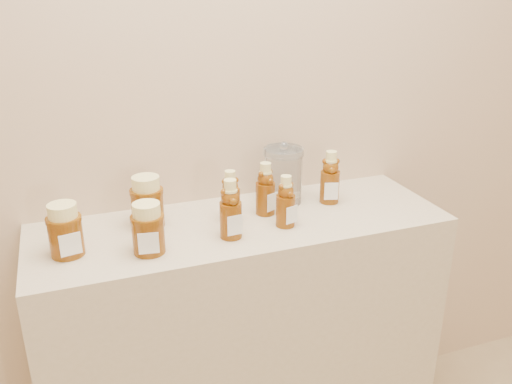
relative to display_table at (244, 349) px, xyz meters
name	(u,v)px	position (x,y,z in m)	size (l,w,h in m)	color
wall_back	(219,54)	(0.00, 0.20, 0.90)	(3.50, 0.02, 2.70)	tan
display_table	(244,349)	(0.00, 0.00, 0.00)	(1.20, 0.40, 0.90)	tan
bear_bottle_back_left	(230,193)	(-0.03, 0.02, 0.54)	(0.06, 0.06, 0.17)	#5C2B07
bear_bottle_back_mid	(265,185)	(0.08, 0.03, 0.54)	(0.06, 0.06, 0.18)	#5C2B07
bear_bottle_back_right	(330,174)	(0.30, 0.05, 0.54)	(0.06, 0.06, 0.19)	#5C2B07
bear_bottle_front_left	(230,205)	(-0.06, -0.08, 0.54)	(0.06, 0.06, 0.19)	#5C2B07
bear_bottle_front_right	(286,198)	(0.11, -0.07, 0.54)	(0.06, 0.06, 0.17)	#5C2B07
honey_jar_left	(65,230)	(-0.48, -0.03, 0.52)	(0.09, 0.09, 0.14)	#5C2B07
honey_jar_back	(147,202)	(-0.26, 0.07, 0.52)	(0.09, 0.09, 0.15)	#5C2B07
honey_jar_front	(148,228)	(-0.28, -0.09, 0.52)	(0.09, 0.09, 0.14)	#5C2B07
glass_canister	(283,173)	(0.17, 0.10, 0.54)	(0.12, 0.12, 0.19)	white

